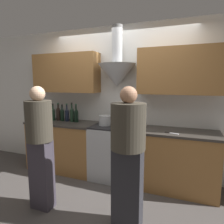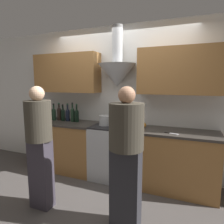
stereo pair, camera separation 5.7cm
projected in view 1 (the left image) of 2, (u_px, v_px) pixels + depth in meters
ground_plane at (107, 186)px, 3.17m from camera, size 12.00×12.00×0.00m
wall_back at (119, 91)px, 3.50m from camera, size 8.40×0.63×2.60m
counter_left at (64, 145)px, 3.77m from camera, size 1.31×0.62×0.91m
counter_right at (174, 160)px, 3.05m from camera, size 1.25×0.62×0.91m
stove_range at (114, 152)px, 3.41m from camera, size 0.74×0.60×0.91m
wine_bottle_0 at (40, 112)px, 3.93m from camera, size 0.08×0.08×0.33m
wine_bottle_1 at (45, 113)px, 3.90m from camera, size 0.07×0.07×0.34m
wine_bottle_2 at (49, 113)px, 3.87m from camera, size 0.07×0.07×0.35m
wine_bottle_3 at (53, 114)px, 3.83m from camera, size 0.08×0.08×0.32m
wine_bottle_4 at (58, 113)px, 3.81m from camera, size 0.08×0.08×0.33m
wine_bottle_5 at (62, 114)px, 3.77m from camera, size 0.07×0.07×0.31m
wine_bottle_6 at (67, 114)px, 3.74m from camera, size 0.08×0.08×0.33m
wine_bottle_7 at (72, 114)px, 3.69m from camera, size 0.08×0.08×0.35m
wine_bottle_8 at (76, 115)px, 3.65m from camera, size 0.08×0.08×0.33m
stock_pot at (105, 120)px, 3.38m from camera, size 0.20×0.20×0.17m
mixing_bowl at (124, 124)px, 3.30m from camera, size 0.24×0.24×0.08m
orange_fruit at (143, 125)px, 3.21m from camera, size 0.09×0.09×0.09m
chefs_knife at (172, 133)px, 2.85m from camera, size 0.20×0.09×0.01m
person_foreground_left at (40, 143)px, 2.52m from camera, size 0.33×0.33×1.59m
person_foreground_right at (128, 153)px, 2.17m from camera, size 0.38×0.38×1.59m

